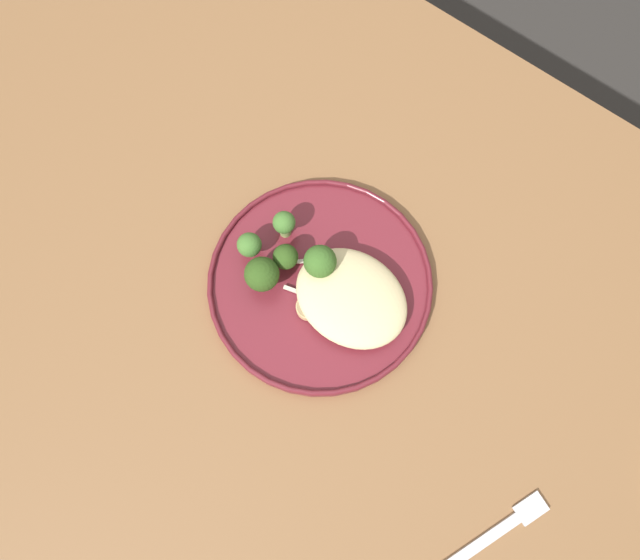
# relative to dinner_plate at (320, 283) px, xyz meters

# --- Properties ---
(ground) EXTENTS (6.00, 6.00, 0.00)m
(ground) POSITION_rel_dinner_plate_xyz_m (0.03, 0.04, -0.75)
(ground) COLOR #2D2B28
(wooden_dining_table) EXTENTS (1.40, 1.00, 0.74)m
(wooden_dining_table) POSITION_rel_dinner_plate_xyz_m (0.03, 0.04, -0.09)
(wooden_dining_table) COLOR brown
(wooden_dining_table) RESTS_ON ground
(dinner_plate) EXTENTS (0.29, 0.29, 0.02)m
(dinner_plate) POSITION_rel_dinner_plate_xyz_m (0.00, 0.00, 0.00)
(dinner_plate) COLOR maroon
(dinner_plate) RESTS_ON wooden_dining_table
(noodle_bed) EXTENTS (0.15, 0.12, 0.04)m
(noodle_bed) POSITION_rel_dinner_plate_xyz_m (-0.05, -0.00, 0.02)
(noodle_bed) COLOR beige
(noodle_bed) RESTS_ON dinner_plate
(seared_scallop_on_noodles) EXTENTS (0.03, 0.03, 0.01)m
(seared_scallop_on_noodles) POSITION_rel_dinner_plate_xyz_m (-0.01, 0.03, 0.01)
(seared_scallop_on_noodles) COLOR #DBB77A
(seared_scallop_on_noodles) RESTS_ON dinner_plate
(seared_scallop_center_golden) EXTENTS (0.02, 0.02, 0.02)m
(seared_scallop_center_golden) POSITION_rel_dinner_plate_xyz_m (-0.06, -0.00, 0.01)
(seared_scallop_center_golden) COLOR #E5C689
(seared_scallop_center_golden) RESTS_ON dinner_plate
(seared_scallop_tiny_bay) EXTENTS (0.03, 0.03, 0.01)m
(seared_scallop_tiny_bay) POSITION_rel_dinner_plate_xyz_m (-0.06, -0.03, 0.01)
(seared_scallop_tiny_bay) COLOR #DBB77A
(seared_scallop_tiny_bay) RESTS_ON dinner_plate
(seared_scallop_right_edge) EXTENTS (0.03, 0.03, 0.02)m
(seared_scallop_right_edge) POSITION_rel_dinner_plate_xyz_m (-0.04, -0.01, 0.01)
(seared_scallop_right_edge) COLOR #DBB77A
(seared_scallop_right_edge) RESTS_ON dinner_plate
(broccoli_floret_small_sprig) EXTENTS (0.04, 0.04, 0.06)m
(broccoli_floret_small_sprig) POSITION_rel_dinner_plate_xyz_m (0.01, -0.01, 0.04)
(broccoli_floret_small_sprig) COLOR #7A994C
(broccoli_floret_small_sprig) RESTS_ON dinner_plate
(broccoli_floret_center_pile) EXTENTS (0.03, 0.03, 0.05)m
(broccoli_floret_center_pile) POSITION_rel_dinner_plate_xyz_m (0.05, 0.01, 0.03)
(broccoli_floret_center_pile) COLOR #89A356
(broccoli_floret_center_pile) RESTS_ON dinner_plate
(broccoli_floret_near_rim) EXTENTS (0.03, 0.03, 0.05)m
(broccoli_floret_near_rim) POSITION_rel_dinner_plate_xyz_m (0.10, 0.02, 0.03)
(broccoli_floret_near_rim) COLOR #89A356
(broccoli_floret_near_rim) RESTS_ON dinner_plate
(broccoli_floret_rear_charred) EXTENTS (0.03, 0.03, 0.05)m
(broccoli_floret_rear_charred) POSITION_rel_dinner_plate_xyz_m (0.08, -0.03, 0.03)
(broccoli_floret_rear_charred) COLOR #89A356
(broccoli_floret_rear_charred) RESTS_ON dinner_plate
(broccoli_floret_split_head) EXTENTS (0.04, 0.04, 0.06)m
(broccoli_floret_split_head) POSITION_rel_dinner_plate_xyz_m (0.06, 0.04, 0.04)
(broccoli_floret_split_head) COLOR #89A356
(broccoli_floret_split_head) RESTS_ON dinner_plate
(onion_sliver_curled_piece) EXTENTS (0.04, 0.04, 0.00)m
(onion_sliver_curled_piece) POSITION_rel_dinner_plate_xyz_m (0.05, 0.01, 0.01)
(onion_sliver_curled_piece) COLOR silver
(onion_sliver_curled_piece) RESTS_ON dinner_plate
(onion_sliver_pale_crescent) EXTENTS (0.06, 0.02, 0.00)m
(onion_sliver_pale_crescent) POSITION_rel_dinner_plate_xyz_m (0.00, 0.03, 0.01)
(onion_sliver_pale_crescent) COLOR silver
(onion_sliver_pale_crescent) RESTS_ON dinner_plate
(dinner_fork) EXTENTS (0.08, 0.18, 0.00)m
(dinner_fork) POSITION_rel_dinner_plate_xyz_m (-0.34, 0.13, -0.01)
(dinner_fork) COLOR silver
(dinner_fork) RESTS_ON wooden_dining_table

